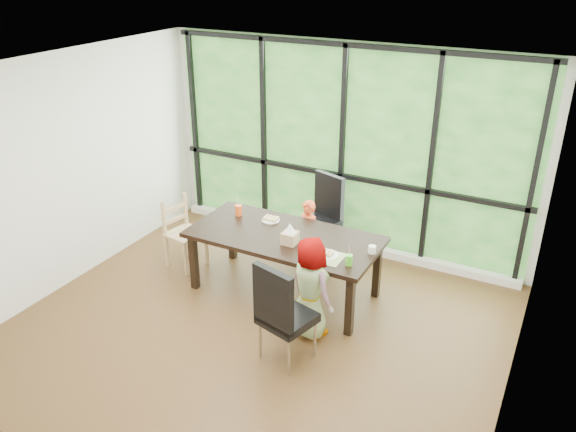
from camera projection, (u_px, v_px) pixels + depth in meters
The scene contains 23 objects.
ground at pixel (257, 328), 6.13m from camera, with size 5.00×5.00×0.00m, color black.
back_wall at pixel (344, 148), 7.36m from camera, with size 5.00×5.00×0.00m, color silver.
foliage_backdrop at pixel (343, 149), 7.35m from camera, with size 4.80×0.02×2.65m, color #1F4F1D.
window_mullions at pixel (342, 150), 7.31m from camera, with size 4.80×0.06×2.65m, color black, non-canonical shape.
window_sill at pixel (337, 241), 7.83m from camera, with size 4.80×0.12×0.10m, color silver.
dining_table at pixel (284, 264), 6.63m from camera, with size 2.17×1.03×0.75m, color black.
chair_window_leather at pixel (318, 217), 7.38m from camera, with size 0.46×0.46×1.08m, color black.
chair_interior_leather at pixel (288, 311), 5.48m from camera, with size 0.46×0.46×1.08m, color black.
chair_end_beech at pixel (186, 234), 7.16m from camera, with size 0.42×0.40×0.90m, color tan.
child_toddler at pixel (308, 236), 7.09m from camera, with size 0.34×0.22×0.92m, color #DC4C22.
child_older at pixel (313, 288), 5.82m from camera, with size 0.54×0.35×1.11m, color slate.
placemat at pixel (323, 256), 6.02m from camera, with size 0.43×0.32×0.01m, color tan.
plate_far at pixel (271, 220), 6.81m from camera, with size 0.21×0.21×0.01m, color white.
plate_near at pixel (327, 255), 6.04m from camera, with size 0.24×0.24×0.02m, color white.
orange_cup at pixel (239, 210), 6.92m from camera, with size 0.08×0.08×0.13m, color #EA551B.
green_cup at pixel (349, 260), 5.84m from camera, with size 0.07×0.07×0.11m, color #50CC27.
white_mug at pixel (372, 249), 6.07m from camera, with size 0.08×0.08×0.08m, color white.
tissue_box at pixel (290, 238), 6.26m from camera, with size 0.16×0.16×0.14m, color tan.
crepe_rolls_far at pixel (271, 218), 6.80m from camera, with size 0.20×0.12×0.04m, color tan, non-canonical shape.
crepe_rolls_near at pixel (327, 253), 6.03m from camera, with size 0.15×0.12×0.04m, color tan, non-canonical shape.
straw_white at pixel (238, 202), 6.87m from camera, with size 0.01×0.01×0.20m, color white.
straw_pink at pixel (349, 252), 5.80m from camera, with size 0.01×0.01×0.20m, color pink.
tissue at pixel (290, 228), 6.20m from camera, with size 0.12×0.12×0.11m, color white.
Camera 1 is at (2.63, -4.31, 3.70)m, focal length 35.79 mm.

